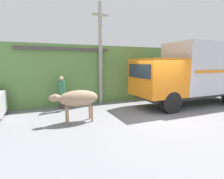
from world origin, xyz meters
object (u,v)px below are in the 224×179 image
pedestrian_on_hill (62,91)px  utility_pole (100,52)px  cargo_truck (197,72)px  brown_cow (78,99)px

pedestrian_on_hill → utility_pole: utility_pole is taller
utility_pole → pedestrian_on_hill: bearing=-171.0°
cargo_truck → utility_pole: utility_pole is taller
cargo_truck → brown_cow: cargo_truck is taller
pedestrian_on_hill → utility_pole: bearing=-148.9°
brown_cow → pedestrian_on_hill: 2.44m
cargo_truck → utility_pole: size_ratio=1.27×
brown_cow → utility_pole: utility_pole is taller
brown_cow → cargo_truck: bearing=15.7°
pedestrian_on_hill → brown_cow: bearing=119.7°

